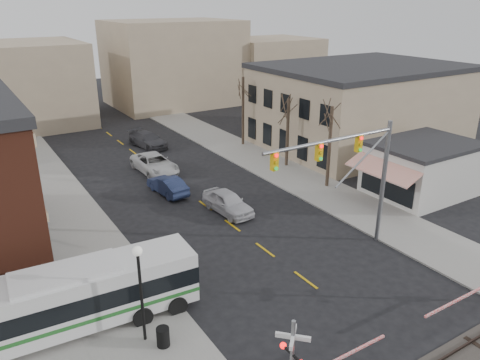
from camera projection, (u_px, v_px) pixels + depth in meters
name	position (u px, v px, depth m)	size (l,w,h in m)	color
ground	(330.00, 298.00, 24.73)	(160.00, 160.00, 0.00)	black
sidewalk_west	(59.00, 205.00, 35.83)	(5.00, 60.00, 0.12)	gray
sidewalk_east	(263.00, 162.00, 45.22)	(5.00, 60.00, 0.12)	gray
tan_building	(360.00, 105.00, 49.88)	(20.30, 15.30, 8.50)	gray
awning_shop	(422.00, 168.00, 37.37)	(9.74, 6.20, 4.30)	beige
tree_east_a	(329.00, 147.00, 38.14)	(0.28, 0.28, 6.75)	#382B21
tree_east_b	(287.00, 133.00, 43.12)	(0.28, 0.28, 6.30)	#382B21
tree_east_c	(243.00, 111.00, 49.38)	(0.28, 0.28, 7.20)	#382B21
transit_bus	(70.00, 299.00, 21.73)	(12.14, 3.30, 3.09)	silver
traffic_signal_mast	(355.00, 165.00, 27.38)	(9.39, 0.30, 8.00)	gray
street_lamp	(140.00, 275.00, 20.35)	(0.44, 0.44, 4.84)	black
trash_bin	(163.00, 337.00, 21.02)	(0.60, 0.60, 0.93)	black
car_a	(228.00, 202.00, 34.41)	(1.91, 4.76, 1.62)	#BCBBC1
car_b	(168.00, 185.00, 37.76)	(1.55, 4.44, 1.46)	#1A2342
car_c	(155.00, 164.00, 42.39)	(2.74, 5.93, 1.65)	silver
car_d	(148.00, 140.00, 49.84)	(2.18, 5.35, 1.55)	#434248
pedestrian_near	(126.00, 291.00, 23.47)	(0.70, 0.46, 1.91)	#4E443E
pedestrian_far	(90.00, 281.00, 24.43)	(0.87, 0.68, 1.79)	#323659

